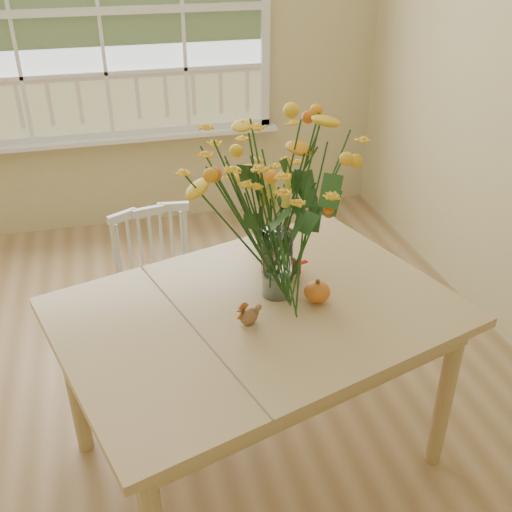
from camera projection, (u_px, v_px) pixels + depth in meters
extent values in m
cube|color=#99764A|center=(156.00, 429.00, 2.82)|extent=(4.00, 4.50, 0.01)
cube|color=#D1BC85|center=(102.00, 42.00, 4.03)|extent=(4.00, 0.02, 2.70)
cube|color=silver|center=(98.00, 11.00, 3.92)|extent=(2.20, 0.00, 1.60)
cube|color=white|center=(114.00, 140.00, 4.30)|extent=(2.42, 0.12, 0.03)
cube|color=tan|center=(257.00, 312.00, 2.31)|extent=(1.71, 1.43, 0.04)
cube|color=tan|center=(257.00, 327.00, 2.34)|extent=(1.56, 1.28, 0.10)
cylinder|color=tan|center=(74.00, 383.00, 2.54)|extent=(0.07, 0.07, 0.75)
cylinder|color=tan|center=(445.00, 395.00, 2.47)|extent=(0.07, 0.07, 0.75)
cylinder|color=tan|center=(319.00, 296.00, 3.12)|extent=(0.07, 0.07, 0.75)
cube|color=white|center=(165.00, 305.00, 2.98)|extent=(0.46, 0.45, 0.05)
cube|color=white|center=(152.00, 252.00, 2.99)|extent=(0.40, 0.12, 0.45)
cylinder|color=white|center=(148.00, 364.00, 2.92)|extent=(0.03, 0.03, 0.39)
cylinder|color=white|center=(132.00, 332.00, 3.15)|extent=(0.03, 0.03, 0.39)
cylinder|color=white|center=(206.00, 347.00, 3.04)|extent=(0.03, 0.03, 0.39)
cylinder|color=white|center=(187.00, 317.00, 3.26)|extent=(0.03, 0.03, 0.39)
cylinder|color=white|center=(277.00, 264.00, 2.32)|extent=(0.12, 0.12, 0.27)
ellipsoid|color=#EB581B|center=(317.00, 293.00, 2.32)|extent=(0.10, 0.10, 0.08)
cylinder|color=#CCB78C|center=(249.00, 324.00, 2.20)|extent=(0.06, 0.06, 0.01)
ellipsoid|color=brown|center=(249.00, 316.00, 2.18)|extent=(0.10, 0.09, 0.06)
ellipsoid|color=#38160F|center=(289.00, 268.00, 2.48)|extent=(0.09, 0.09, 0.08)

